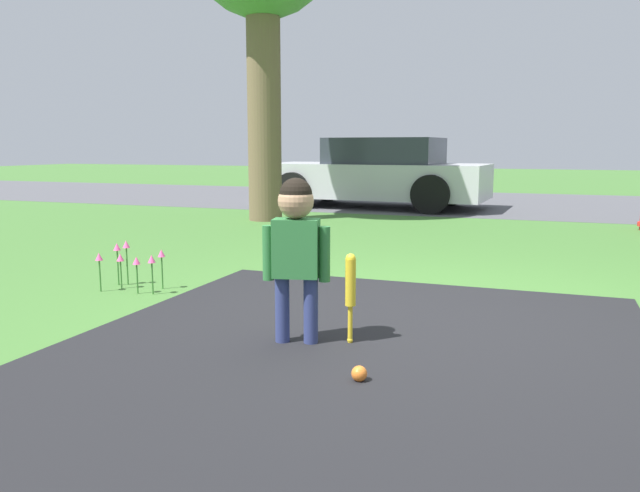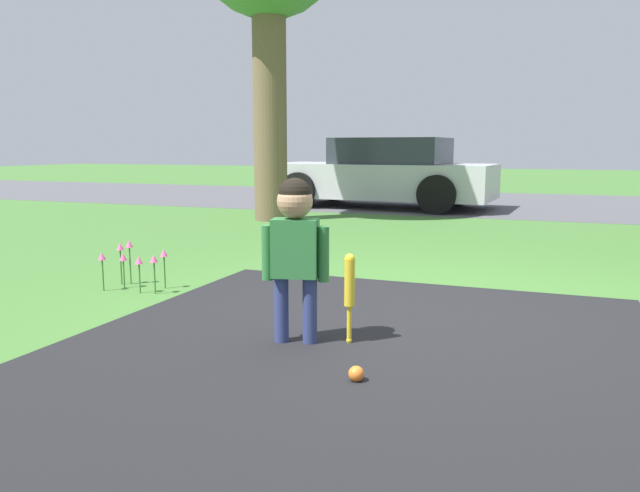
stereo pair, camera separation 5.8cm
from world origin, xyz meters
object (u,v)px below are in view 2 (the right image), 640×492
child (295,237)px  parked_car (383,174)px  baseball_bat (350,286)px  sports_ball (356,374)px

child → parked_car: size_ratio=0.23×
child → baseball_bat: bearing=6.3°
sports_ball → parked_car: bearing=104.6°
parked_car → baseball_bat: bearing=107.1°
sports_ball → parked_car: 9.08m
baseball_bat → sports_ball: (0.23, -0.57, -0.31)m
sports_ball → parked_car: parked_car is taller
child → sports_ball: bearing=-54.0°
child → sports_ball: (0.52, -0.46, -0.59)m
baseball_bat → sports_ball: bearing=-68.3°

